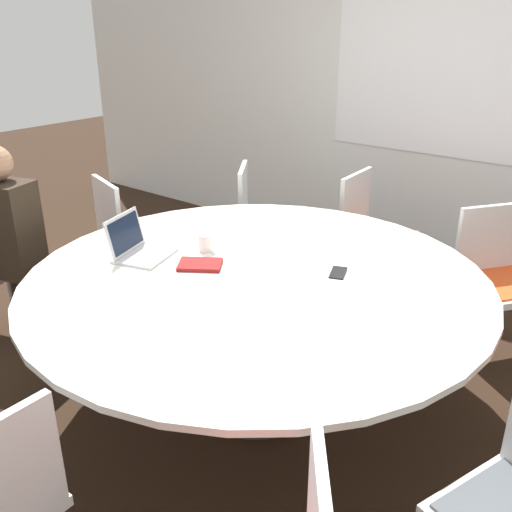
{
  "coord_description": "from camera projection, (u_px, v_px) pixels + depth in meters",
  "views": [
    {
      "loc": [
        1.53,
        -1.94,
        1.87
      ],
      "look_at": [
        0.0,
        0.0,
        0.82
      ],
      "focal_mm": 40.0,
      "sensor_mm": 36.0,
      "label": 1
    }
  ],
  "objects": [
    {
      "name": "ground_plane",
      "position": [
        256.0,
        399.0,
        3.01
      ],
      "size": [
        16.0,
        16.0,
        0.0
      ],
      "primitive_type": "plane",
      "color": "black"
    },
    {
      "name": "wall_back",
      "position": [
        449.0,
        92.0,
        4.1
      ],
      "size": [
        8.0,
        0.07,
        2.7
      ],
      "color": "silver",
      "rests_on": "ground_plane"
    },
    {
      "name": "conference_table",
      "position": [
        256.0,
        289.0,
        2.75
      ],
      "size": [
        2.21,
        2.21,
        0.72
      ],
      "color": "#333333",
      "rests_on": "ground_plane"
    },
    {
      "name": "chair_6",
      "position": [
        499.0,
        270.0,
        3.23
      ],
      "size": [
        0.6,
        0.6,
        0.88
      ],
      "rotation": [
        0.0,
        0.0,
        10.38
      ],
      "color": "silver",
      "rests_on": "ground_plane"
    },
    {
      "name": "chair_7",
      "position": [
        371.0,
        225.0,
        3.93
      ],
      "size": [
        0.44,
        0.46,
        0.88
      ],
      "rotation": [
        0.0,
        0.0,
        11.05
      ],
      "color": "silver",
      "rests_on": "ground_plane"
    },
    {
      "name": "chair_8",
      "position": [
        261.0,
        214.0,
        4.14
      ],
      "size": [
        0.59,
        0.6,
        0.88
      ],
      "rotation": [
        0.0,
        0.0,
        11.59
      ],
      "color": "silver",
      "rests_on": "ground_plane"
    },
    {
      "name": "chair_9",
      "position": [
        128.0,
        228.0,
        3.88
      ],
      "size": [
        0.55,
        0.53,
        0.88
      ],
      "rotation": [
        0.0,
        0.0,
        12.26
      ],
      "color": "silver",
      "rests_on": "ground_plane"
    },
    {
      "name": "person_0",
      "position": [
        9.0,
        233.0,
        3.24
      ],
      "size": [
        0.41,
        0.33,
        1.23
      ],
      "rotation": [
        0.0,
        0.0,
        6.58
      ],
      "color": "#2D2319",
      "rests_on": "ground_plane"
    },
    {
      "name": "laptop",
      "position": [
        137.0,
        246.0,
        2.92
      ],
      "size": [
        0.32,
        0.34,
        0.21
      ],
      "rotation": [
        0.0,
        0.0,
        1.87
      ],
      "color": "silver",
      "rests_on": "conference_table"
    },
    {
      "name": "spiral_notebook",
      "position": [
        200.0,
        265.0,
        2.81
      ],
      "size": [
        0.26,
        0.24,
        0.02
      ],
      "color": "maroon",
      "rests_on": "conference_table"
    },
    {
      "name": "coffee_cup",
      "position": [
        205.0,
        243.0,
        2.99
      ],
      "size": [
        0.08,
        0.08,
        0.09
      ],
      "color": "white",
      "rests_on": "conference_table"
    },
    {
      "name": "cell_phone",
      "position": [
        338.0,
        273.0,
        2.74
      ],
      "size": [
        0.12,
        0.16,
        0.01
      ],
      "color": "black",
      "rests_on": "conference_table"
    }
  ]
}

